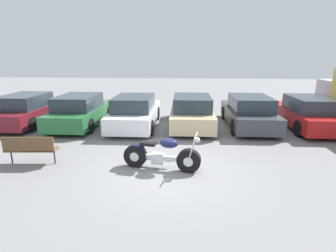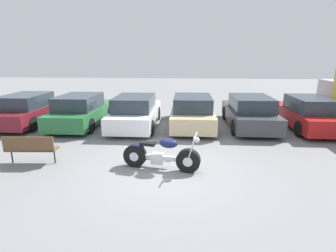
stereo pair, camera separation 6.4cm
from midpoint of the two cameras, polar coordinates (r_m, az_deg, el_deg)
ground_plane at (r=7.51m, az=-0.76°, el=-9.74°), size 60.00×60.00×0.00m
motorcycle at (r=7.46m, az=-1.83°, el=-6.30°), size 2.24×0.82×1.09m
parked_car_maroon at (r=13.96m, az=-28.25°, el=3.10°), size 1.90×4.39×1.42m
parked_car_green at (r=12.73m, az=-18.62°, el=3.12°), size 1.90×4.39×1.42m
parked_car_white at (r=11.90m, az=-7.34°, el=3.00°), size 1.90×4.39×1.42m
parked_car_champagne at (r=11.88m, az=5.02°, el=3.04°), size 1.90×4.39×1.42m
parked_car_dark_grey at (r=12.30m, az=16.99°, el=2.86°), size 1.90×4.39×1.42m
parked_car_red at (r=13.09m, az=27.96°, el=2.45°), size 1.90×4.39×1.42m
park_bench at (r=8.72m, az=-27.99°, el=-4.13°), size 1.51×0.49×0.89m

